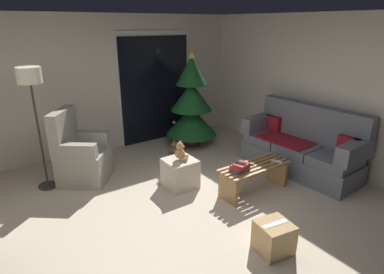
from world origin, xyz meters
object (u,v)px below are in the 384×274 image
floor_lamp (31,88)px  remote_white (276,161)px  teddy_bear_honey (181,152)px  cardboard_box_taped_mid_floor (274,237)px  coffee_table (254,174)px  christmas_tree (191,105)px  couch (302,147)px  armchair (81,156)px  cell_phone (241,163)px  ottoman (180,173)px  remote_graphite (248,164)px  book_stack (240,167)px  teddy_bear_chestnut_by_tree (174,149)px

floor_lamp → remote_white: bearing=-35.0°
teddy_bear_honey → cardboard_box_taped_mid_floor: teddy_bear_honey is taller
coffee_table → christmas_tree: christmas_tree is taller
couch → remote_white: 0.85m
remote_white → floor_lamp: floor_lamp is taller
armchair → couch: bearing=-28.5°
couch → christmas_tree: size_ratio=1.08×
cell_phone → ottoman: (-0.50, 0.76, -0.32)m
remote_white → floor_lamp: size_ratio=0.09×
couch → remote_graphite: size_ratio=12.71×
book_stack → remote_graphite: bearing=20.2°
floor_lamp → teddy_bear_chestnut_by_tree: bearing=-1.8°
teddy_bear_chestnut_by_tree → cardboard_box_taped_mid_floor: bearing=-99.6°
coffee_table → cell_phone: cell_phone is taller
book_stack → floor_lamp: size_ratio=0.14×
ottoman → cardboard_box_taped_mid_floor: 1.79m
coffee_table → teddy_bear_chestnut_by_tree: size_ratio=3.86×
teddy_bear_honey → teddy_bear_chestnut_by_tree: size_ratio=1.00×
book_stack → christmas_tree: 2.24m
christmas_tree → armchair: size_ratio=1.62×
coffee_table → teddy_bear_chestnut_by_tree: coffee_table is taller
coffee_table → armchair: bearing=137.6°
remote_white → ottoman: bearing=-66.0°
remote_white → armchair: 2.96m
ottoman → teddy_bear_honey: teddy_bear_honey is taller
christmas_tree → floor_lamp: christmas_tree is taller
couch → christmas_tree: bearing=112.5°
couch → remote_graphite: couch is taller
ottoman → remote_white: bearing=-35.9°
remote_graphite → cell_phone: (-0.25, -0.10, 0.11)m
book_stack → armchair: bearing=132.5°
cardboard_box_taped_mid_floor → remote_white: bearing=41.2°
armchair → floor_lamp: floor_lamp is taller
teddy_bear_honey → coffee_table: bearing=-42.6°
armchair → teddy_bear_honey: bearing=-42.3°
remote_graphite → floor_lamp: (-2.40, 1.79, 1.08)m
book_stack → coffee_table: bearing=3.0°
ottoman → cardboard_box_taped_mid_floor: size_ratio=1.10×
remote_white → teddy_bear_chestnut_by_tree: 2.01m
book_stack → floor_lamp: floor_lamp is taller
cell_phone → armchair: size_ratio=0.13×
floor_lamp → armchair: bearing=-9.4°
teddy_bear_honey → cardboard_box_taped_mid_floor: 1.82m
coffee_table → christmas_tree: (0.34, 2.10, 0.54)m
remote_graphite → cardboard_box_taped_mid_floor: remote_graphite is taller
coffee_table → cell_phone: 0.40m
book_stack → cardboard_box_taped_mid_floor: 1.17m
remote_white → book_stack: (-0.65, 0.08, 0.04)m
remote_white → armchair: armchair is taller
cell_phone → floor_lamp: 3.02m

